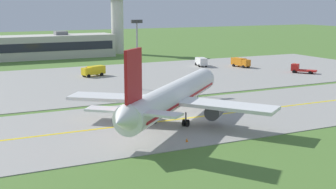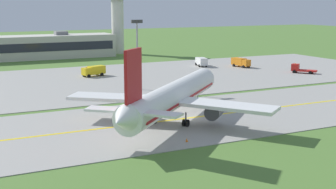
{
  "view_description": "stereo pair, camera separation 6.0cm",
  "coord_description": "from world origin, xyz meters",
  "px_view_note": "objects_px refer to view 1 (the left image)",
  "views": [
    {
      "loc": [
        -35.55,
        -64.21,
        18.17
      ],
      "look_at": [
        -3.35,
        1.07,
        4.0
      ],
      "focal_mm": 50.53,
      "sensor_mm": 36.0,
      "label": 1
    },
    {
      "loc": [
        -35.49,
        -64.23,
        18.17
      ],
      "look_at": [
        -3.35,
        1.07,
        4.0
      ],
      "focal_mm": 50.53,
      "sensor_mm": 36.0,
      "label": 2
    }
  ],
  "objects_px": {
    "service_truck_baggage": "(300,69)",
    "service_truck_pushback": "(201,61)",
    "service_truck_catering": "(241,62)",
    "service_truck_fuel": "(94,70)",
    "apron_light_mast": "(137,46)",
    "control_tower": "(117,12)",
    "airplane_lead": "(173,96)"
  },
  "relations": [
    {
      "from": "service_truck_baggage",
      "to": "service_truck_catering",
      "type": "distance_m",
      "value": 18.02
    },
    {
      "from": "service_truck_catering",
      "to": "service_truck_pushback",
      "type": "bearing_deg",
      "value": 144.34
    },
    {
      "from": "airplane_lead",
      "to": "service_truck_fuel",
      "type": "xyz_separation_m",
      "value": [
        3.18,
        50.12,
        -2.6
      ]
    },
    {
      "from": "service_truck_baggage",
      "to": "control_tower",
      "type": "relative_size",
      "value": 0.26
    },
    {
      "from": "airplane_lead",
      "to": "apron_light_mast",
      "type": "height_order",
      "value": "apron_light_mast"
    },
    {
      "from": "service_truck_catering",
      "to": "control_tower",
      "type": "xyz_separation_m",
      "value": [
        -18.18,
        51.38,
        13.41
      ]
    },
    {
      "from": "airplane_lead",
      "to": "service_truck_pushback",
      "type": "relative_size",
      "value": 5.0
    },
    {
      "from": "service_truck_fuel",
      "to": "service_truck_pushback",
      "type": "distance_m",
      "value": 34.02
    },
    {
      "from": "apron_light_mast",
      "to": "service_truck_fuel",
      "type": "bearing_deg",
      "value": 97.75
    },
    {
      "from": "service_truck_baggage",
      "to": "service_truck_pushback",
      "type": "relative_size",
      "value": 1.0
    },
    {
      "from": "service_truck_catering",
      "to": "control_tower",
      "type": "distance_m",
      "value": 56.13
    },
    {
      "from": "control_tower",
      "to": "service_truck_pushback",
      "type": "bearing_deg",
      "value": -78.64
    },
    {
      "from": "airplane_lead",
      "to": "control_tower",
      "type": "relative_size",
      "value": 1.29
    },
    {
      "from": "service_truck_catering",
      "to": "apron_light_mast",
      "type": "bearing_deg",
      "value": -154.02
    },
    {
      "from": "service_truck_fuel",
      "to": "service_truck_catering",
      "type": "bearing_deg",
      "value": -2.65
    },
    {
      "from": "service_truck_fuel",
      "to": "control_tower",
      "type": "distance_m",
      "value": 56.83
    },
    {
      "from": "service_truck_pushback",
      "to": "control_tower",
      "type": "bearing_deg",
      "value": 101.36
    },
    {
      "from": "service_truck_catering",
      "to": "apron_light_mast",
      "type": "xyz_separation_m",
      "value": [
        -39.97,
        -19.48,
        7.79
      ]
    },
    {
      "from": "service_truck_catering",
      "to": "service_truck_pushback",
      "type": "xyz_separation_m",
      "value": [
        -9.18,
        6.58,
        0.0
      ]
    },
    {
      "from": "control_tower",
      "to": "apron_light_mast",
      "type": "relative_size",
      "value": 1.67
    },
    {
      "from": "control_tower",
      "to": "apron_light_mast",
      "type": "height_order",
      "value": "control_tower"
    },
    {
      "from": "service_truck_baggage",
      "to": "service_truck_fuel",
      "type": "height_order",
      "value": "service_truck_fuel"
    },
    {
      "from": "service_truck_baggage",
      "to": "service_truck_pushback",
      "type": "distance_m",
      "value": 28.32
    },
    {
      "from": "airplane_lead",
      "to": "service_truck_pushback",
      "type": "distance_m",
      "value": 66.04
    },
    {
      "from": "service_truck_pushback",
      "to": "apron_light_mast",
      "type": "distance_m",
      "value": 41.08
    },
    {
      "from": "service_truck_catering",
      "to": "service_truck_pushback",
      "type": "height_order",
      "value": "same"
    },
    {
      "from": "service_truck_pushback",
      "to": "apron_light_mast",
      "type": "xyz_separation_m",
      "value": [
        -30.79,
        -26.06,
        7.79
      ]
    },
    {
      "from": "apron_light_mast",
      "to": "service_truck_baggage",
      "type": "bearing_deg",
      "value": 3.58
    },
    {
      "from": "service_truck_pushback",
      "to": "service_truck_catering",
      "type": "bearing_deg",
      "value": -35.66
    },
    {
      "from": "service_truck_pushback",
      "to": "service_truck_baggage",
      "type": "bearing_deg",
      "value": -54.7
    },
    {
      "from": "airplane_lead",
      "to": "service_truck_catering",
      "type": "xyz_separation_m",
      "value": [
        46.06,
        48.13,
        -2.6
      ]
    },
    {
      "from": "airplane_lead",
      "to": "service_truck_baggage",
      "type": "relative_size",
      "value": 4.98
    }
  ]
}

